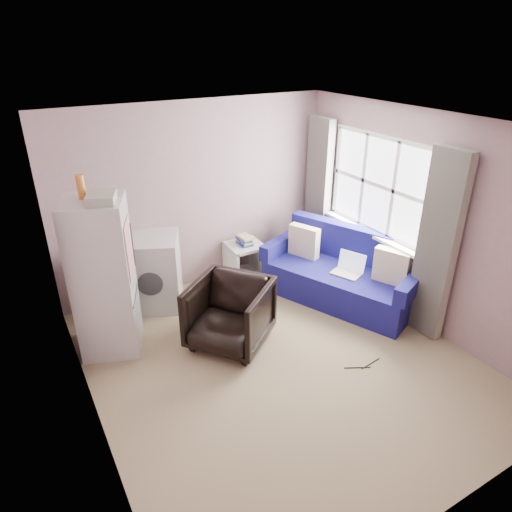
{
  "coord_description": "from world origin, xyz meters",
  "views": [
    {
      "loc": [
        -2.21,
        -3.32,
        3.21
      ],
      "look_at": [
        0.05,
        0.6,
        1.0
      ],
      "focal_mm": 32.0,
      "sensor_mm": 36.0,
      "label": 1
    }
  ],
  "objects_px": {
    "armchair": "(229,311)",
    "washing_machine": "(153,270)",
    "fridge": "(104,277)",
    "side_table": "(245,259)",
    "sofa": "(343,274)"
  },
  "relations": [
    {
      "from": "armchair",
      "to": "washing_machine",
      "type": "xyz_separation_m",
      "value": [
        -0.46,
        1.25,
        0.07
      ]
    },
    {
      "from": "fridge",
      "to": "washing_machine",
      "type": "relative_size",
      "value": 2.11
    },
    {
      "from": "fridge",
      "to": "washing_machine",
      "type": "height_order",
      "value": "fridge"
    },
    {
      "from": "armchair",
      "to": "side_table",
      "type": "bearing_deg",
      "value": 106.93
    },
    {
      "from": "armchair",
      "to": "side_table",
      "type": "height_order",
      "value": "armchair"
    },
    {
      "from": "fridge",
      "to": "sofa",
      "type": "xyz_separation_m",
      "value": [
        2.96,
        -0.43,
        -0.56
      ]
    },
    {
      "from": "washing_machine",
      "to": "side_table",
      "type": "bearing_deg",
      "value": 25.37
    },
    {
      "from": "side_table",
      "to": "sofa",
      "type": "relative_size",
      "value": 0.3
    },
    {
      "from": "washing_machine",
      "to": "side_table",
      "type": "xyz_separation_m",
      "value": [
        1.35,
        0.03,
        -0.18
      ]
    },
    {
      "from": "fridge",
      "to": "washing_machine",
      "type": "distance_m",
      "value": 1.04
    },
    {
      "from": "sofa",
      "to": "armchair",
      "type": "bearing_deg",
      "value": 162.44
    },
    {
      "from": "armchair",
      "to": "fridge",
      "type": "distance_m",
      "value": 1.4
    },
    {
      "from": "washing_machine",
      "to": "sofa",
      "type": "xyz_separation_m",
      "value": [
        2.25,
        -1.08,
        -0.16
      ]
    },
    {
      "from": "fridge",
      "to": "side_table",
      "type": "height_order",
      "value": "fridge"
    },
    {
      "from": "armchair",
      "to": "washing_machine",
      "type": "height_order",
      "value": "washing_machine"
    }
  ]
}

